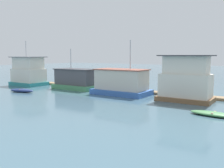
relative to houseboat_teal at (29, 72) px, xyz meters
The scene contains 9 objects.
ground_plane 17.77m from the houseboat_teal, ahead, with size 200.00×200.00×0.00m, color #426070.
dock_walkway 18.03m from the houseboat_teal, 10.18° to the left, with size 51.00×1.64×0.30m, color #846B4C.
houseboat_teal is the anchor object (origin of this frame).
houseboat_green 10.07m from the houseboat_teal, ahead, with size 7.05×3.62×6.09m.
houseboat_blue 18.49m from the houseboat_teal, ahead, with size 7.46×4.13×7.04m.
houseboat_brown 26.99m from the houseboat_teal, ahead, with size 5.97×3.42×5.15m.
dinghy_navy 8.63m from the houseboat_teal, 44.47° to the right, with size 3.95×1.89×0.50m.
dinghy_green 31.75m from the houseboat_teal, ahead, with size 4.02×1.55×0.37m.
mooring_post_far_right 3.19m from the houseboat_teal, 133.80° to the left, with size 0.27×0.27×1.83m, color brown.
Camera 1 is at (17.92, -27.78, 5.14)m, focal length 40.00 mm.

